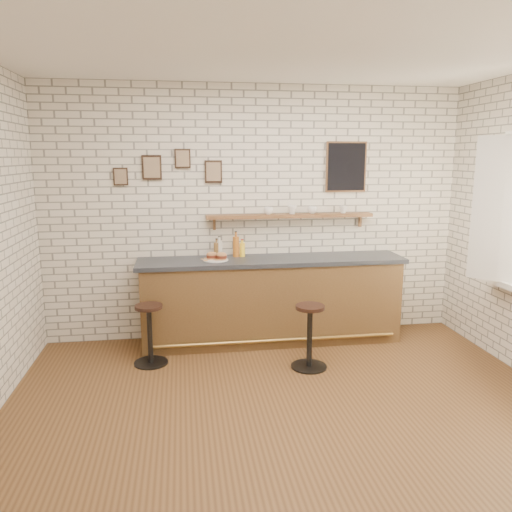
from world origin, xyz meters
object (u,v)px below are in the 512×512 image
Objects in this scene: bar_counter at (271,300)px; bitters_bottle_white at (219,249)px; condiment_bottle_yellow at (242,249)px; bitters_bottle_brown at (217,250)px; shelf_cup_b at (292,210)px; shelf_cup_c at (312,210)px; ciabatta_sandwich at (217,256)px; shelf_cup_d at (343,210)px; bitters_bottle_amber at (236,246)px; sandwich_plate at (216,260)px; bar_stool_left at (150,332)px; shelf_cup_a at (268,211)px; bar_stool_right at (310,334)px.

bitters_bottle_white is (-0.60, 0.16, 0.61)m from bar_counter.
bar_counter is at bearing -25.92° from condiment_bottle_yellow.
bitters_bottle_brown reaches higher than condiment_bottle_yellow.
shelf_cup_b is (0.61, 0.04, 0.45)m from condiment_bottle_yellow.
bitters_bottle_brown is 2.07× the size of shelf_cup_c.
shelf_cup_b reaches higher than condiment_bottle_yellow.
bar_counter is at bearing 125.36° from shelf_cup_c.
shelf_cup_d is (1.56, 0.22, 0.48)m from ciabatta_sandwich.
bitters_bottle_white is (0.03, 0.00, 0.01)m from bitters_bottle_brown.
condiment_bottle_yellow is (0.30, 0.00, -0.00)m from bitters_bottle_brown.
bitters_bottle_amber is at bearing 180.00° from condiment_bottle_yellow.
bitters_bottle_brown reaches higher than sandwich_plate.
sandwich_plate is at bearing 180.00° from ciabatta_sandwich.
bitters_bottle_white is at bearing 180.00° from condiment_bottle_yellow.
sandwich_plate is 1.67m from shelf_cup_d.
bar_counter is 12.35× the size of bitters_bottle_white.
bar_stool_left is (-0.74, -0.46, -0.67)m from sandwich_plate.
shelf_cup_b is (0.92, 0.22, 0.49)m from ciabatta_sandwich.
ciabatta_sandwich is 0.97× the size of bitters_bottle_white.
sandwich_plate is at bearing -151.38° from condiment_bottle_yellow.
bar_counter is 1.10m from shelf_cup_b.
shelf_cup_b is at bearing 3.53° from bitters_bottle_amber.
shelf_cup_a is (0.32, 0.04, 0.45)m from condiment_bottle_yellow.
bitters_bottle_brown reaches higher than bar_stool_right.
bitters_bottle_white is at bearing 0.00° from bitters_bottle_brown.
ciabatta_sandwich is at bearing -94.99° from bitters_bottle_brown.
condiment_bottle_yellow is at bearing 0.00° from bitters_bottle_amber.
shelf_cup_a is 1.02× the size of shelf_cup_c.
shelf_cup_c is (1.17, 0.22, 0.48)m from ciabatta_sandwich.
shelf_cup_c is (1.92, 0.68, 1.19)m from bar_stool_left.
ciabatta_sandwich is 2.19× the size of shelf_cup_a.
bitters_bottle_amber is 0.08m from condiment_bottle_yellow.
shelf_cup_a is at bearing 6.08° from bitters_bottle_amber.
shelf_cup_d is at bearing 8.08° from ciabatta_sandwich.
shelf_cup_c is at bearing -40.53° from shelf_cup_b.
shelf_cup_c is at bearing 2.09° from bitters_bottle_brown.
bar_counter is at bearing 175.15° from shelf_cup_b.
bitters_bottle_white is at bearing 106.62° from shelf_cup_c.
shelf_cup_d is at bearing 57.25° from bar_stool_right.
sandwich_plate is 3.02× the size of shelf_cup_d.
shelf_cup_c is (1.15, 0.04, 0.44)m from bitters_bottle_brown.
shelf_cup_c is at bearing 10.59° from sandwich_plate.
sandwich_plate is at bearing -178.26° from bar_counter.
shelf_cup_d is at bearing 1.83° from bitters_bottle_amber.
bitters_bottle_amber is 0.57m from shelf_cup_a.
shelf_cup_d reaches higher than bitters_bottle_amber.
bitters_bottle_brown reaches higher than bar_counter.
bar_stool_left is at bearing -140.26° from bitters_bottle_brown.
bar_stool_left is at bearing -149.17° from condiment_bottle_yellow.
bitters_bottle_brown is 0.03m from bitters_bottle_white.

